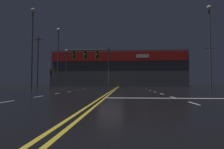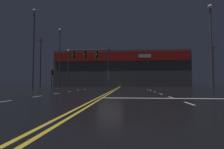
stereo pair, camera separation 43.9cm
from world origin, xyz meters
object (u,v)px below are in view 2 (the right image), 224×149
Objects in this scene: traffic_signal_median at (90,57)px; streetlight_near_left at (34,39)px; traffic_signal_corner_northwest at (52,74)px; streetlight_far_left at (68,63)px; streetlight_median_approach at (60,51)px; streetlight_near_right at (211,36)px.

streetlight_near_left reaches higher than traffic_signal_median.
traffic_signal_corner_northwest is 12.60m from streetlight_far_left.
streetlight_median_approach reaches higher than traffic_signal_corner_northwest.
streetlight_median_approach is (-0.55, 4.49, 4.77)m from traffic_signal_corner_northwest.
streetlight_near_right is at bearing -6.49° from streetlight_near_left.
traffic_signal_median is 22.77m from streetlight_far_left.
traffic_signal_median reaches higher than traffic_signal_corner_northwest.
streetlight_near_left is at bearing 173.51° from streetlight_near_right.
traffic_signal_corner_northwest is 0.37× the size of streetlight_far_left.
streetlight_near_left is at bearing -89.20° from streetlight_far_left.
streetlight_near_left is (-1.24, -3.68, 5.00)m from traffic_signal_corner_northwest.
traffic_signal_corner_northwest is at bearing 71.39° from streetlight_near_left.
streetlight_far_left is at bearing 115.39° from traffic_signal_median.
traffic_signal_median is at bearing -45.58° from traffic_signal_corner_northwest.
streetlight_far_left is (-23.88, 18.43, -0.85)m from streetlight_near_right.
traffic_signal_corner_northwest is at bearing -83.02° from streetlight_median_approach.
traffic_signal_corner_northwest is 0.27× the size of streetlight_near_left.
streetlight_near_left reaches higher than traffic_signal_corner_northwest.
streetlight_near_left is 1.04× the size of streetlight_median_approach.
streetlight_far_left is at bearing 90.80° from streetlight_near_left.
traffic_signal_corner_northwest is 0.31× the size of streetlight_near_right.
streetlight_median_approach reaches higher than streetlight_far_left.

